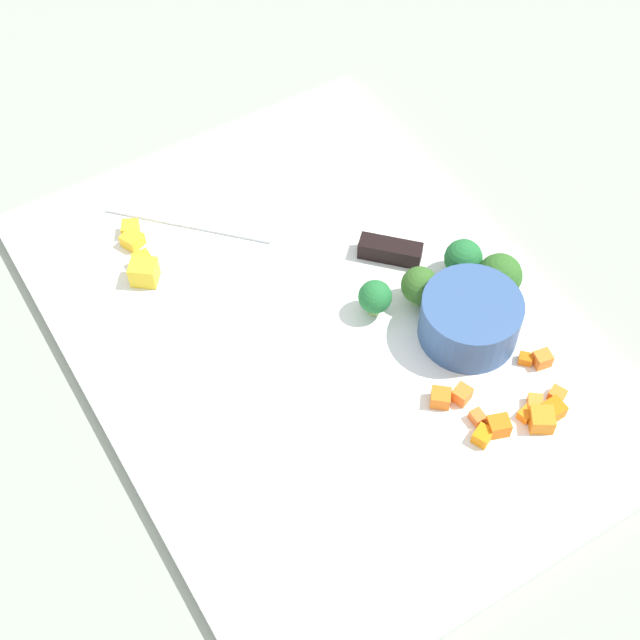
% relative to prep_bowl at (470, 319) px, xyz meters
% --- Properties ---
extents(ground_plane, '(4.00, 4.00, 0.00)m').
position_rel_prep_bowl_xyz_m(ground_plane, '(-0.07, -0.10, -0.03)').
color(ground_plane, gray).
extents(cutting_board, '(0.53, 0.40, 0.01)m').
position_rel_prep_bowl_xyz_m(cutting_board, '(-0.07, -0.10, -0.03)').
color(cutting_board, white).
rests_on(cutting_board, ground_plane).
extents(prep_bowl, '(0.08, 0.08, 0.04)m').
position_rel_prep_bowl_xyz_m(prep_bowl, '(0.00, 0.00, 0.00)').
color(prep_bowl, '#335387').
rests_on(prep_bowl, cutting_board).
extents(chef_knife, '(0.23, 0.22, 0.02)m').
position_rel_prep_bowl_xyz_m(chef_knife, '(-0.16, -0.06, -0.02)').
color(chef_knife, silver).
rests_on(chef_knife, cutting_board).
extents(carrot_dice_0, '(0.01, 0.01, 0.01)m').
position_rel_prep_bowl_xyz_m(carrot_dice_0, '(0.05, 0.02, -0.02)').
color(carrot_dice_0, orange).
rests_on(carrot_dice_0, cutting_board).
extents(carrot_dice_1, '(0.03, 0.03, 0.02)m').
position_rel_prep_bowl_xyz_m(carrot_dice_1, '(0.10, -0.00, -0.01)').
color(carrot_dice_1, orange).
rests_on(carrot_dice_1, cutting_board).
extents(carrot_dice_2, '(0.02, 0.02, 0.01)m').
position_rel_prep_bowl_xyz_m(carrot_dice_2, '(0.09, 0.00, -0.02)').
color(carrot_dice_2, orange).
rests_on(carrot_dice_2, cutting_board).
extents(carrot_dice_3, '(0.01, 0.01, 0.01)m').
position_rel_prep_bowl_xyz_m(carrot_dice_3, '(0.09, -0.01, -0.02)').
color(carrot_dice_3, orange).
rests_on(carrot_dice_3, cutting_board).
extents(carrot_dice_4, '(0.02, 0.02, 0.02)m').
position_rel_prep_bowl_xyz_m(carrot_dice_4, '(0.09, -0.04, -0.01)').
color(carrot_dice_4, orange).
rests_on(carrot_dice_4, cutting_board).
extents(carrot_dice_5, '(0.01, 0.01, 0.01)m').
position_rel_prep_bowl_xyz_m(carrot_dice_5, '(0.07, -0.04, -0.02)').
color(carrot_dice_5, orange).
rests_on(carrot_dice_5, cutting_board).
extents(carrot_dice_6, '(0.02, 0.02, 0.01)m').
position_rel_prep_bowl_xyz_m(carrot_dice_6, '(0.04, -0.06, -0.01)').
color(carrot_dice_6, orange).
rests_on(carrot_dice_6, cutting_board).
extents(carrot_dice_7, '(0.02, 0.02, 0.01)m').
position_rel_prep_bowl_xyz_m(carrot_dice_7, '(0.05, -0.04, -0.01)').
color(carrot_dice_7, orange).
rests_on(carrot_dice_7, cutting_board).
extents(carrot_dice_8, '(0.02, 0.02, 0.01)m').
position_rel_prep_bowl_xyz_m(carrot_dice_8, '(0.10, 0.01, -0.01)').
color(carrot_dice_8, orange).
rests_on(carrot_dice_8, cutting_board).
extents(carrot_dice_9, '(0.01, 0.02, 0.01)m').
position_rel_prep_bowl_xyz_m(carrot_dice_9, '(0.06, 0.03, -0.01)').
color(carrot_dice_9, orange).
rests_on(carrot_dice_9, cutting_board).
extents(carrot_dice_10, '(0.02, 0.02, 0.01)m').
position_rel_prep_bowl_xyz_m(carrot_dice_10, '(0.09, -0.05, -0.02)').
color(carrot_dice_10, orange).
rests_on(carrot_dice_10, cutting_board).
extents(carrot_dice_11, '(0.02, 0.02, 0.01)m').
position_rel_prep_bowl_xyz_m(carrot_dice_11, '(0.09, 0.02, -0.02)').
color(carrot_dice_11, orange).
rests_on(carrot_dice_11, cutting_board).
extents(pepper_dice_0, '(0.02, 0.02, 0.01)m').
position_rel_prep_bowl_xyz_m(pepper_dice_0, '(-0.25, -0.20, -0.01)').
color(pepper_dice_0, yellow).
rests_on(pepper_dice_0, cutting_board).
extents(pepper_dice_1, '(0.02, 0.02, 0.01)m').
position_rel_prep_bowl_xyz_m(pepper_dice_1, '(-0.24, -0.20, -0.01)').
color(pepper_dice_1, yellow).
rests_on(pepper_dice_1, cutting_board).
extents(pepper_dice_2, '(0.02, 0.02, 0.01)m').
position_rel_prep_bowl_xyz_m(pepper_dice_2, '(-0.21, -0.20, -0.01)').
color(pepper_dice_2, yellow).
rests_on(pepper_dice_2, cutting_board).
extents(pepper_dice_3, '(0.03, 0.03, 0.02)m').
position_rel_prep_bowl_xyz_m(pepper_dice_3, '(-0.20, -0.21, -0.01)').
color(pepper_dice_3, yellow).
rests_on(pepper_dice_3, cutting_board).
extents(broccoli_floret_0, '(0.03, 0.03, 0.04)m').
position_rel_prep_bowl_xyz_m(broccoli_floret_0, '(-0.06, -0.05, -0.00)').
color(broccoli_floret_0, '#8BB15A').
rests_on(broccoli_floret_0, cutting_board).
extents(broccoli_floret_1, '(0.03, 0.03, 0.04)m').
position_rel_prep_bowl_xyz_m(broccoli_floret_1, '(-0.05, -0.02, 0.00)').
color(broccoli_floret_1, '#8FC164').
rests_on(broccoli_floret_1, cutting_board).
extents(broccoli_floret_2, '(0.03, 0.03, 0.04)m').
position_rel_prep_bowl_xyz_m(broccoli_floret_2, '(-0.06, 0.03, -0.00)').
color(broccoli_floret_2, '#88B066').
rests_on(broccoli_floret_2, cutting_board).
extents(broccoli_floret_3, '(0.04, 0.04, 0.04)m').
position_rel_prep_bowl_xyz_m(broccoli_floret_3, '(-0.02, 0.05, 0.00)').
color(broccoli_floret_3, '#91AC59').
rests_on(broccoli_floret_3, cutting_board).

